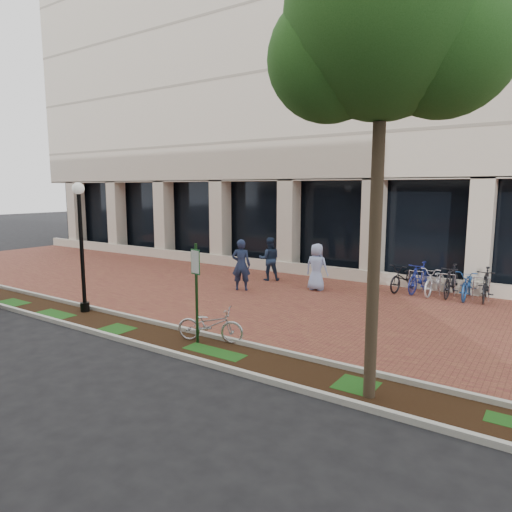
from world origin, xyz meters
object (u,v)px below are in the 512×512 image
Objects in this scene: pedestrian_left at (241,265)px; lamppost at (81,240)px; locked_bicycle at (210,325)px; pedestrian_right at (317,267)px; parking_sign at (196,281)px; street_tree at (387,31)px; pedestrian_mid at (269,259)px; bike_rack_cluster at (443,281)px.

lamppost is at bearing 40.23° from pedestrian_left.
pedestrian_right reaches higher than locked_bicycle.
lamppost is (-4.86, 0.24, 0.68)m from parking_sign.
street_tree is 4.65× the size of pedestrian_right.
pedestrian_mid is (-0.13, 2.19, -0.07)m from pedestrian_left.
pedestrian_left is at bearing -147.11° from bike_rack_cluster.
parking_sign reaches higher than bike_rack_cluster.
pedestrian_right is 4.51m from bike_rack_cluster.
parking_sign is at bearing 75.26° from pedestrian_mid.
parking_sign is 0.30× the size of street_tree.
lamppost reaches higher than pedestrian_mid.
parking_sign reaches higher than locked_bicycle.
pedestrian_mid reaches higher than bike_rack_cluster.
lamppost is at bearing 53.04° from pedestrian_right.
bike_rack_cluster is (3.91, 8.78, -1.05)m from parking_sign.
lamppost is 10.39m from street_tree.
lamppost is 5.39m from locked_bicycle.
parking_sign is 0.63× the size of lamppost.
locked_bicycle is at bearing -107.71° from bike_rack_cluster.
pedestrian_left reaches higher than pedestrian_mid.
lamppost is 5.82m from pedestrian_left.
pedestrian_mid is 2.55m from pedestrian_right.
street_tree is 7.45m from locked_bicycle.
bike_rack_cluster reaches higher than locked_bicycle.
parking_sign is 9.67m from bike_rack_cluster.
pedestrian_right is (2.48, -0.59, -0.02)m from pedestrian_mid.
street_tree is 4.57× the size of pedestrian_mid.
pedestrian_left is 1.08× the size of pedestrian_mid.
pedestrian_right is at bearing -171.94° from pedestrian_left.
parking_sign is at bearing -108.30° from bike_rack_cluster.
street_tree reaches higher than pedestrian_mid.
parking_sign is 6.71m from street_tree.
bike_rack_cluster is (4.15, 1.74, -0.35)m from pedestrian_right.
pedestrian_mid is at bearing 121.71° from parking_sign.
street_tree is at bearing -79.62° from bike_rack_cluster.
pedestrian_right is (2.35, 1.60, -0.08)m from pedestrian_left.
lamppost is 1.11× the size of bike_rack_cluster.
parking_sign is 7.09m from pedestrian_right.
locked_bicycle is at bearing 61.85° from parking_sign.
street_tree reaches higher than bike_rack_cluster.
locked_bicycle is at bearing 77.38° from pedestrian_mid.
parking_sign is 4.91m from lamppost.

